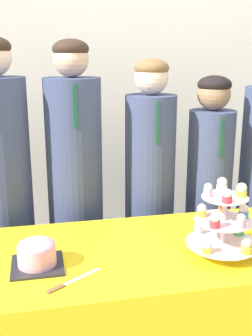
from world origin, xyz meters
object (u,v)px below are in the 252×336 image
(cake_knife, at_px, (65,285))
(student_1, at_px, (76,197))
(student_3, at_px, (208,200))
(student_0, at_px, (4,201))
(round_cake, at_px, (37,253))
(student_2, at_px, (149,199))
(cupcake_stand, at_px, (225,220))

(cake_knife, distance_m, student_1, 0.85)
(student_3, bearing_deg, student_1, 180.00)
(cake_knife, bearing_deg, student_0, 74.57)
(round_cake, relative_size, student_1, 0.13)
(student_0, relative_size, student_2, 1.07)
(student_2, bearing_deg, student_1, 180.00)
(round_cake, distance_m, cupcake_stand, 0.79)
(cupcake_stand, relative_size, student_2, 0.21)
(round_cake, distance_m, student_0, 0.70)
(round_cake, xyz_separation_m, student_1, (0.22, 0.68, -0.02))
(cake_knife, relative_size, student_3, 0.15)
(student_3, bearing_deg, cupcake_stand, -108.26)
(cake_knife, xyz_separation_m, student_0, (-0.27, 0.84, 0.05))
(cake_knife, bearing_deg, student_2, 23.67)
(round_cake, relative_size, cupcake_stand, 0.65)
(round_cake, bearing_deg, student_0, 104.11)
(student_1, bearing_deg, round_cake, -107.85)
(round_cake, height_order, student_1, student_1)
(cupcake_stand, xyz_separation_m, student_3, (0.24, 0.73, -0.19))
(student_1, bearing_deg, cake_knife, -97.97)
(student_2, relative_size, student_3, 1.06)
(student_2, bearing_deg, student_0, 180.00)
(student_1, bearing_deg, student_3, -0.00)
(cupcake_stand, height_order, student_0, student_0)
(student_1, xyz_separation_m, student_3, (0.80, -0.00, -0.08))
(cupcake_stand, bearing_deg, cake_knife, -170.61)
(student_1, xyz_separation_m, student_2, (0.43, -0.00, -0.04))
(round_cake, bearing_deg, student_1, 72.15)
(round_cake, height_order, student_0, student_0)
(cupcake_stand, relative_size, student_3, 0.22)
(cake_knife, height_order, student_1, student_1)
(cake_knife, xyz_separation_m, cupcake_stand, (0.68, 0.11, 0.15))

